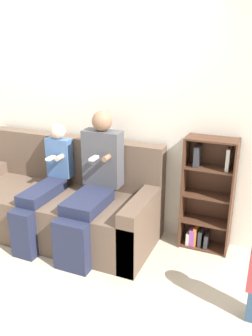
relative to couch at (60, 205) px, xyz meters
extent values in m
plane|color=beige|center=(0.07, -0.54, -0.32)|extent=(14.00, 14.00, 0.00)
cube|color=silver|center=(0.07, 0.46, 0.95)|extent=(10.00, 0.06, 2.55)
cube|color=brown|center=(0.00, -0.12, -0.08)|extent=(2.07, 0.71, 0.48)
cube|color=brown|center=(0.00, 0.31, 0.18)|extent=(2.07, 0.17, 0.99)
cube|color=brown|center=(0.95, -0.12, -0.02)|extent=(0.17, 0.71, 0.61)
cube|color=#232842|center=(0.46, -0.54, -0.08)|extent=(0.33, 0.12, 0.48)
cube|color=#232842|center=(0.46, -0.22, 0.21)|extent=(0.33, 0.51, 0.11)
cube|color=#4C4C51|center=(0.46, 0.12, 0.55)|extent=(0.39, 0.17, 0.56)
sphere|color=#8C664C|center=(0.46, 0.12, 0.92)|extent=(0.20, 0.20, 0.20)
cylinder|color=#8C664C|center=(0.57, -0.02, 0.60)|extent=(0.05, 0.10, 0.05)
cube|color=white|center=(0.46, -0.07, 0.60)|extent=(0.05, 0.12, 0.02)
cube|color=#232842|center=(-0.07, -0.54, -0.08)|extent=(0.23, 0.12, 0.48)
cube|color=#232842|center=(-0.07, -0.20, 0.21)|extent=(0.23, 0.57, 0.11)
cube|color=#476B9E|center=(-0.07, 0.15, 0.48)|extent=(0.27, 0.12, 0.42)
sphere|color=beige|center=(-0.07, 0.15, 0.76)|extent=(0.16, 0.16, 0.16)
cylinder|color=beige|center=(0.01, 0.04, 0.52)|extent=(0.05, 0.10, 0.05)
cube|color=white|center=(-0.07, -0.01, 0.52)|extent=(0.05, 0.12, 0.02)
cube|color=#4C2D1E|center=(1.25, 0.30, 0.25)|extent=(0.02, 0.24, 1.13)
cube|color=#4C2D1E|center=(1.71, 0.30, 0.25)|extent=(0.02, 0.24, 1.13)
cube|color=#4C2D1E|center=(1.48, 0.41, 0.25)|extent=(0.48, 0.02, 1.13)
cube|color=#4C2D1E|center=(1.48, 0.30, -0.31)|extent=(0.44, 0.21, 0.02)
cube|color=#4C2D1E|center=(1.48, 0.30, -0.03)|extent=(0.44, 0.21, 0.02)
cube|color=#4C2D1E|center=(1.48, 0.30, 0.25)|extent=(0.44, 0.21, 0.02)
cube|color=#4C2D1E|center=(1.48, 0.30, 0.52)|extent=(0.44, 0.21, 0.02)
cube|color=#4C2D1E|center=(1.48, 0.30, 0.80)|extent=(0.44, 0.21, 0.02)
cube|color=#934CA3|center=(1.37, 0.30, -0.21)|extent=(0.05, 0.16, 0.18)
cube|color=beige|center=(1.64, 0.30, 0.64)|extent=(0.03, 0.14, 0.21)
cube|color=#333338|center=(1.51, 0.30, -0.24)|extent=(0.03, 0.17, 0.13)
cube|color=orange|center=(1.40, 0.30, -0.20)|extent=(0.03, 0.16, 0.20)
cube|color=#333338|center=(1.45, 0.30, -0.22)|extent=(0.03, 0.15, 0.17)
cube|color=beige|center=(1.33, 0.30, -0.24)|extent=(0.03, 0.17, 0.13)
cube|color=#333338|center=(1.36, 0.30, 0.63)|extent=(0.05, 0.15, 0.20)
camera|label=1|loc=(1.97, -2.86, 1.67)|focal=38.00mm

